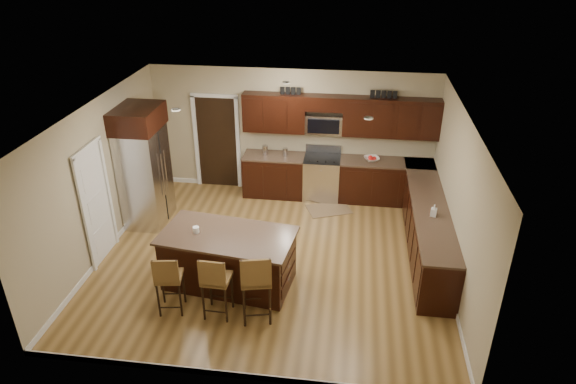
# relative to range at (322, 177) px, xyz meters

# --- Properties ---
(floor) EXTENTS (6.00, 6.00, 0.00)m
(floor) POSITION_rel_range_xyz_m (-0.68, -2.45, -0.47)
(floor) COLOR olive
(floor) RESTS_ON ground
(ceiling) EXTENTS (6.00, 6.00, 0.00)m
(ceiling) POSITION_rel_range_xyz_m (-0.68, -2.45, 2.23)
(ceiling) COLOR silver
(ceiling) RESTS_ON wall_back
(wall_back) EXTENTS (6.00, 0.00, 6.00)m
(wall_back) POSITION_rel_range_xyz_m (-0.68, 0.30, 0.88)
(wall_back) COLOR tan
(wall_back) RESTS_ON floor
(wall_left) EXTENTS (0.00, 5.50, 5.50)m
(wall_left) POSITION_rel_range_xyz_m (-3.68, -2.45, 0.88)
(wall_left) COLOR tan
(wall_left) RESTS_ON floor
(wall_right) EXTENTS (0.00, 5.50, 5.50)m
(wall_right) POSITION_rel_range_xyz_m (2.32, -2.45, 0.88)
(wall_right) COLOR tan
(wall_right) RESTS_ON floor
(base_cabinets) EXTENTS (4.02, 3.96, 0.92)m
(base_cabinets) POSITION_rel_range_xyz_m (1.22, -1.01, -0.01)
(base_cabinets) COLOR black
(base_cabinets) RESTS_ON floor
(upper_cabinets) EXTENTS (4.00, 0.33, 0.80)m
(upper_cabinets) POSITION_rel_range_xyz_m (0.36, 0.13, 1.37)
(upper_cabinets) COLOR black
(upper_cabinets) RESTS_ON wall_back
(range) EXTENTS (0.76, 0.64, 1.11)m
(range) POSITION_rel_range_xyz_m (0.00, 0.00, 0.00)
(range) COLOR silver
(range) RESTS_ON floor
(microwave) EXTENTS (0.76, 0.31, 0.40)m
(microwave) POSITION_rel_range_xyz_m (0.00, 0.15, 1.15)
(microwave) COLOR silver
(microwave) RESTS_ON upper_cabinets
(doorway) EXTENTS (0.85, 0.03, 2.06)m
(doorway) POSITION_rel_range_xyz_m (-2.33, 0.28, 0.56)
(doorway) COLOR black
(doorway) RESTS_ON floor
(pantry_door) EXTENTS (0.03, 0.80, 2.04)m
(pantry_door) POSITION_rel_range_xyz_m (-3.66, -2.75, 0.55)
(pantry_door) COLOR white
(pantry_door) RESTS_ON floor
(letter_decor) EXTENTS (2.20, 0.03, 0.15)m
(letter_decor) POSITION_rel_range_xyz_m (0.22, 0.13, 1.82)
(letter_decor) COLOR black
(letter_decor) RESTS_ON upper_cabinets
(island) EXTENTS (2.23, 1.37, 0.92)m
(island) POSITION_rel_range_xyz_m (-1.27, -3.21, -0.04)
(island) COLOR black
(island) RESTS_ON floor
(stool_left) EXTENTS (0.43, 0.43, 1.02)m
(stool_left) POSITION_rel_range_xyz_m (-1.97, -4.05, 0.16)
(stool_left) COLOR brown
(stool_left) RESTS_ON floor
(stool_mid) EXTENTS (0.41, 0.41, 1.07)m
(stool_mid) POSITION_rel_range_xyz_m (-1.26, -4.05, 0.20)
(stool_mid) COLOR brown
(stool_mid) RESTS_ON floor
(stool_right) EXTENTS (0.52, 0.52, 1.17)m
(stool_right) POSITION_rel_range_xyz_m (-0.65, -4.06, 0.26)
(stool_right) COLOR brown
(stool_right) RESTS_ON floor
(refrigerator) EXTENTS (0.79, 1.03, 2.35)m
(refrigerator) POSITION_rel_range_xyz_m (-3.30, -1.45, 0.73)
(refrigerator) COLOR silver
(refrigerator) RESTS_ON floor
(floor_mat) EXTENTS (1.02, 0.86, 0.01)m
(floor_mat) POSITION_rel_range_xyz_m (0.20, -0.55, -0.47)
(floor_mat) COLOR olive
(floor_mat) RESTS_ON floor
(fruit_bowl) EXTENTS (0.39, 0.39, 0.07)m
(fruit_bowl) POSITION_rel_range_xyz_m (1.02, -0.00, 0.49)
(fruit_bowl) COLOR silver
(fruit_bowl) RESTS_ON base_cabinets
(soap_bottle) EXTENTS (0.12, 0.12, 0.21)m
(soap_bottle) POSITION_rel_range_xyz_m (2.02, -2.18, 0.55)
(soap_bottle) COLOR #B2B2B2
(soap_bottle) RESTS_ON base_cabinets
(canister_tall) EXTENTS (0.12, 0.12, 0.21)m
(canister_tall) POSITION_rel_range_xyz_m (-1.22, -0.00, 0.55)
(canister_tall) COLOR silver
(canister_tall) RESTS_ON base_cabinets
(canister_short) EXTENTS (0.11, 0.11, 0.17)m
(canister_short) POSITION_rel_range_xyz_m (-0.79, -0.00, 0.53)
(canister_short) COLOR silver
(canister_short) RESTS_ON base_cabinets
(island_jar) EXTENTS (0.10, 0.10, 0.10)m
(island_jar) POSITION_rel_range_xyz_m (-1.77, -3.21, 0.50)
(island_jar) COLOR white
(island_jar) RESTS_ON island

